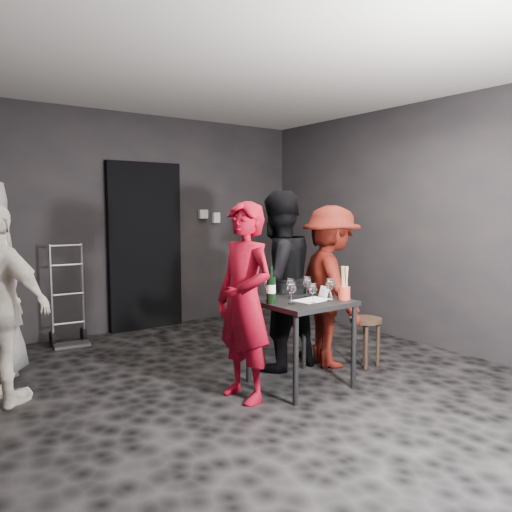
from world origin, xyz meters
TOP-DOWN VIEW (x-y plane):
  - floor at (0.00, 0.00)m, footprint 4.50×5.00m
  - ceiling at (0.00, 0.00)m, footprint 4.50×5.00m
  - wall_back at (0.00, 2.50)m, footprint 4.50×0.04m
  - wall_right at (2.25, 0.00)m, footprint 0.04×5.00m
  - doorway at (0.00, 2.44)m, footprint 0.95×0.10m
  - wallbox_upper at (0.85, 2.45)m, footprint 0.12×0.06m
  - wallbox_lower at (1.05, 2.45)m, footprint 0.10×0.06m
  - hand_truck at (-1.02, 2.21)m, footprint 0.38×0.33m
  - tasting_table at (0.25, -0.29)m, footprint 0.72×0.72m
  - stool at (1.12, -0.24)m, footprint 0.31×0.31m
  - server_red at (-0.31, -0.26)m, footprint 0.46×0.65m
  - woman_black at (0.38, 0.21)m, footprint 0.94×0.53m
  - man_maroon at (0.86, -0.02)m, footprint 0.80×1.14m
  - tasting_mat at (0.31, -0.37)m, footprint 0.33×0.24m
  - wine_glass_a at (0.06, -0.39)m, footprint 0.09×0.09m
  - wine_glass_b at (-0.02, -0.19)m, footprint 0.08×0.08m
  - wine_glass_c at (0.23, -0.17)m, footprint 0.09×0.09m
  - wine_glass_d at (0.22, -0.47)m, footprint 0.08×0.08m
  - wine_glass_e at (0.42, -0.46)m, footprint 0.09×0.09m
  - wine_glass_f at (0.38, -0.22)m, footprint 0.10×0.10m
  - wine_bottle at (-0.06, -0.27)m, footprint 0.08×0.08m
  - breadstick_cup at (0.56, -0.50)m, footprint 0.10×0.10m
  - reserved_card at (0.50, -0.31)m, footprint 0.09×0.13m

SIDE VIEW (x-z plane):
  - floor at x=0.00m, z-range -0.01..0.01m
  - hand_truck at x=-1.02m, z-range -0.36..0.78m
  - stool at x=1.12m, z-range 0.13..0.60m
  - tasting_table at x=0.25m, z-range 0.28..1.03m
  - tasting_mat at x=0.31m, z-range 0.75..0.75m
  - reserved_card at x=0.50m, z-range 0.75..0.84m
  - man_maroon at x=0.86m, z-range 0.00..1.61m
  - server_red at x=-0.31m, z-range 0.00..1.67m
  - wine_glass_d at x=0.22m, z-range 0.75..0.93m
  - wine_glass_c at x=0.23m, z-range 0.75..0.94m
  - wine_glass_f at x=0.38m, z-range 0.75..0.95m
  - wine_glass_a at x=0.06m, z-range 0.75..0.95m
  - wine_glass_e at x=0.42m, z-range 0.75..0.96m
  - wine_glass_b at x=-0.02m, z-range 0.75..0.96m
  - wine_bottle at x=-0.06m, z-range 0.71..1.03m
  - breadstick_cup at x=0.56m, z-range 0.73..1.04m
  - woman_black at x=0.38m, z-range 0.00..1.90m
  - doorway at x=0.00m, z-range 0.00..2.10m
  - wall_back at x=0.00m, z-range 0.00..2.70m
  - wall_right at x=2.25m, z-range 0.00..2.70m
  - wallbox_lower at x=1.05m, z-range 1.33..1.47m
  - wallbox_upper at x=0.85m, z-range 1.39..1.51m
  - ceiling at x=0.00m, z-range 2.69..2.71m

